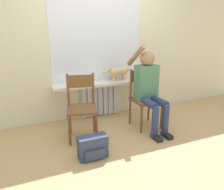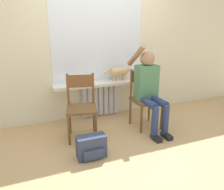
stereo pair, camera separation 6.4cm
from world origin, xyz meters
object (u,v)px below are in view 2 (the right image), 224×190
chair_left (81,106)px  chair_right (145,98)px  cat (120,72)px  person (149,87)px  backpack (92,147)px

chair_left → chair_right: same height
chair_right → cat: size_ratio=1.79×
chair_right → person: (0.00, -0.12, 0.21)m
chair_left → backpack: chair_left is taller
chair_left → cat: size_ratio=1.79×
person → cat: 0.74m
chair_right → cat: 0.70m
cat → backpack: cat is taller
chair_right → person: size_ratio=0.69×
person → backpack: (-1.08, -0.47, -0.55)m
chair_right → backpack: chair_right is taller
person → chair_left: bearing=173.7°
chair_right → cat: chair_right is taller
chair_left → cat: bearing=47.8°
chair_right → cat: (-0.18, 0.60, 0.33)m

